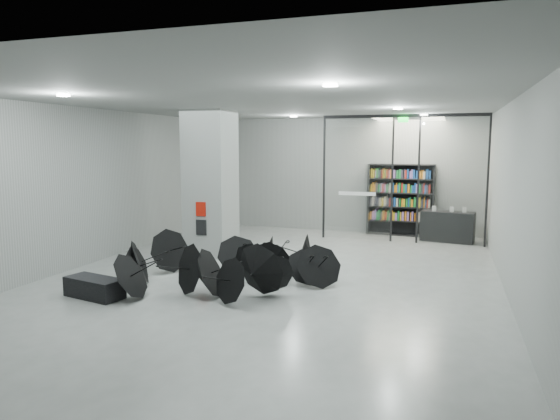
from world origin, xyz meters
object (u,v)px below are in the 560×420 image
(column, at_px, (211,183))
(shop_counter, at_px, (447,227))
(umbrella_cluster, at_px, (229,272))
(bench, at_px, (94,287))
(bookshelf, at_px, (401,200))

(column, bearing_deg, shop_counter, 32.54)
(column, xyz_separation_m, shop_counter, (6.32, 4.03, -1.52))
(umbrella_cluster, bearing_deg, bench, -143.97)
(bench, bearing_deg, umbrella_cluster, 47.79)
(column, height_order, bookshelf, column)
(column, height_order, shop_counter, column)
(bench, height_order, bookshelf, bookshelf)
(umbrella_cluster, bearing_deg, column, 122.22)
(bookshelf, distance_m, shop_counter, 1.85)
(column, distance_m, shop_counter, 7.64)
(column, xyz_separation_m, bookshelf, (4.77, 4.75, -0.79))
(bookshelf, relative_size, shop_counter, 1.50)
(column, bearing_deg, umbrella_cluster, -57.78)
(umbrella_cluster, bearing_deg, bookshelf, 68.66)
(shop_counter, bearing_deg, umbrella_cluster, -113.99)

